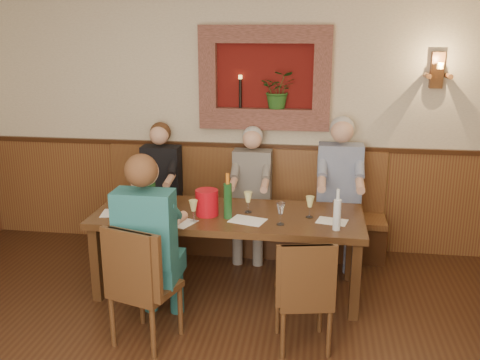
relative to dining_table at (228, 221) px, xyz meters
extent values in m
cube|color=#C5B695|center=(0.00, 1.15, 0.72)|extent=(6.00, 0.04, 2.80)
cube|color=#5F2E1B|center=(0.00, 1.13, -0.13)|extent=(6.00, 0.04, 1.10)
cube|color=#381E0F|center=(0.00, 1.13, 0.45)|extent=(6.02, 0.06, 0.05)
cube|color=#5A100C|center=(0.20, 1.13, 1.17)|extent=(1.00, 0.02, 0.70)
cube|color=#8D5248|center=(0.20, 1.09, 1.61)|extent=(1.36, 0.12, 0.18)
cube|color=#8D5248|center=(0.20, 1.09, 0.73)|extent=(1.36, 0.12, 0.18)
cube|color=#8D5248|center=(-0.39, 1.09, 1.17)|extent=(0.18, 0.12, 0.70)
cube|color=#8D5248|center=(0.79, 1.09, 1.17)|extent=(0.18, 0.12, 0.70)
cube|color=#8D5248|center=(0.20, 1.09, 0.84)|extent=(1.00, 0.14, 0.04)
imported|color=#25541C|center=(0.35, 1.09, 1.06)|extent=(0.35, 0.30, 0.39)
cylinder|color=black|center=(-0.05, 1.09, 1.01)|extent=(0.03, 0.03, 0.30)
cylinder|color=#FFBF59|center=(-0.05, 1.09, 1.18)|extent=(0.04, 0.04, 0.04)
cube|color=#5F2E1B|center=(1.90, 1.10, 1.27)|extent=(0.12, 0.08, 0.35)
cylinder|color=#5F2E1B|center=(1.80, 1.03, 1.22)|extent=(0.05, 0.18, 0.05)
cylinder|color=#5F2E1B|center=(2.00, 1.03, 1.22)|extent=(0.05, 0.18, 0.05)
cylinder|color=#FFBF59|center=(1.90, 0.97, 1.32)|extent=(0.06, 0.06, 0.06)
cube|color=#382310|center=(0.00, 0.00, 0.04)|extent=(2.40, 0.90, 0.06)
cube|color=#382310|center=(-1.12, -0.37, -0.33)|extent=(0.08, 0.08, 0.69)
cube|color=#382310|center=(1.12, -0.37, -0.33)|extent=(0.08, 0.08, 0.69)
cube|color=#382310|center=(-1.12, 0.37, -0.33)|extent=(0.08, 0.08, 0.69)
cube|color=#382310|center=(1.12, 0.37, -0.33)|extent=(0.08, 0.08, 0.69)
cube|color=#381E0F|center=(0.00, 0.91, -0.48)|extent=(3.00, 0.40, 0.40)
cube|color=#5F2E1B|center=(0.00, 0.91, -0.26)|extent=(3.00, 0.45, 0.06)
cube|color=#5F2E1B|center=(0.00, 1.10, 0.10)|extent=(3.00, 0.06, 0.66)
cube|color=#382310|center=(-0.48, -0.92, -0.47)|extent=(0.52, 0.52, 0.41)
cube|color=#382310|center=(-0.48, -0.92, -0.24)|extent=(0.54, 0.54, 0.05)
cube|color=#382310|center=(-0.54, -1.11, 0.05)|extent=(0.42, 0.17, 0.52)
cube|color=#382310|center=(0.71, -0.81, -0.49)|extent=(0.44, 0.44, 0.38)
cube|color=#382310|center=(0.71, -0.81, -0.27)|extent=(0.47, 0.47, 0.05)
cube|color=#382310|center=(0.74, -0.99, -0.01)|extent=(0.40, 0.11, 0.47)
cube|color=black|center=(-0.88, 0.76, -0.45)|extent=(0.41, 0.43, 0.45)
cube|color=black|center=(-0.88, 0.93, 0.20)|extent=(0.41, 0.21, 0.53)
sphere|color=#D8A384|center=(-0.88, 0.89, 0.59)|extent=(0.20, 0.20, 0.20)
sphere|color=#4C2D19|center=(-0.88, 0.94, 0.61)|extent=(0.22, 0.22, 0.22)
cube|color=#55514E|center=(0.10, 0.77, -0.45)|extent=(0.40, 0.42, 0.45)
cube|color=#55514E|center=(0.10, 0.93, 0.19)|extent=(0.40, 0.21, 0.52)
sphere|color=#D8A384|center=(0.10, 0.89, 0.57)|extent=(0.20, 0.20, 0.20)
sphere|color=#B2B2B2|center=(0.10, 0.94, 0.59)|extent=(0.22, 0.22, 0.22)
cube|color=navy|center=(1.01, 0.75, -0.45)|extent=(0.45, 0.47, 0.45)
cube|color=navy|center=(1.01, 0.93, 0.24)|extent=(0.45, 0.24, 0.59)
sphere|color=#D8A384|center=(1.01, 0.89, 0.68)|extent=(0.23, 0.23, 0.23)
sphere|color=#B2B2B2|center=(1.01, 0.94, 0.70)|extent=(0.25, 0.25, 0.25)
cube|color=navy|center=(-0.48, -0.69, -0.45)|extent=(0.44, 0.47, 0.45)
cube|color=navy|center=(-0.48, -0.87, 0.24)|extent=(0.44, 0.23, 0.58)
sphere|color=#D8A384|center=(-0.48, -0.83, 0.66)|extent=(0.22, 0.22, 0.22)
sphere|color=#4C2D19|center=(-0.48, -0.88, 0.69)|extent=(0.24, 0.24, 0.24)
cylinder|color=red|center=(-0.18, -0.07, 0.19)|extent=(0.21, 0.21, 0.23)
cylinder|color=#19471E|center=(0.02, -0.12, 0.23)|extent=(0.10, 0.10, 0.31)
cylinder|color=orange|center=(0.02, -0.12, 0.43)|extent=(0.04, 0.04, 0.09)
cylinder|color=#19471E|center=(-0.71, 0.03, 0.24)|extent=(0.11, 0.11, 0.33)
cylinder|color=#19471E|center=(-0.71, 0.03, 0.45)|extent=(0.04, 0.04, 0.09)
cylinder|color=silver|center=(0.95, -0.27, 0.20)|extent=(0.07, 0.07, 0.26)
cylinder|color=silver|center=(0.95, -0.27, 0.38)|extent=(0.03, 0.03, 0.09)
cube|color=white|center=(-0.96, -0.14, 0.08)|extent=(0.34, 0.27, 0.00)
cube|color=white|center=(0.20, -0.16, 0.08)|extent=(0.34, 0.28, 0.00)
cube|color=white|center=(0.92, -0.08, 0.08)|extent=(0.29, 0.23, 0.00)
cube|color=white|center=(-0.41, -0.28, 0.08)|extent=(0.38, 0.33, 0.00)
camera|label=1|loc=(0.76, -4.46, 1.68)|focal=40.00mm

